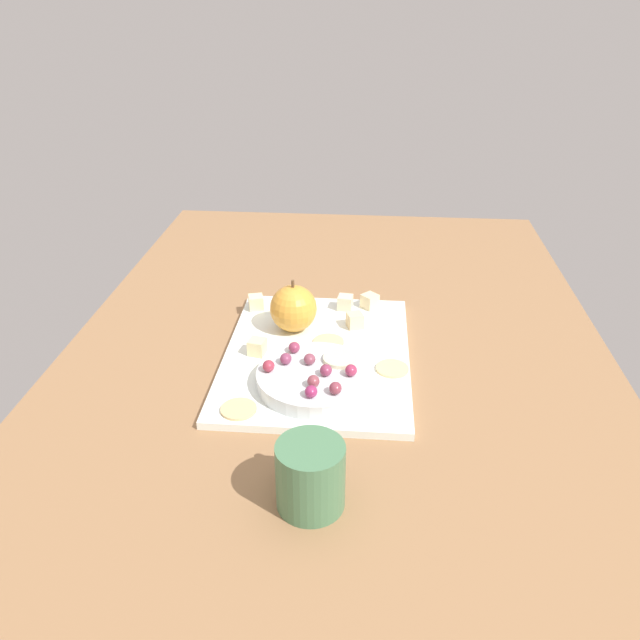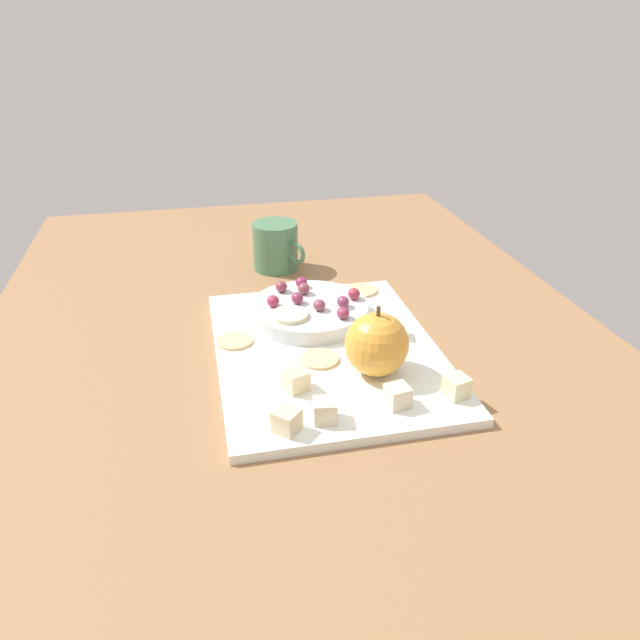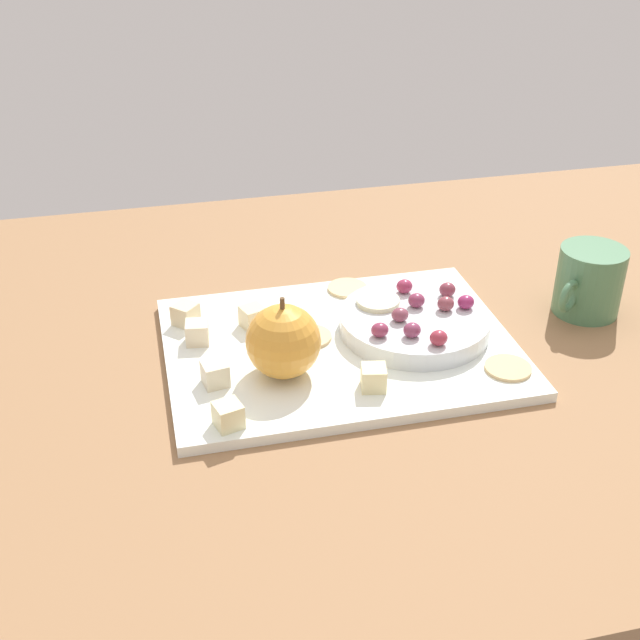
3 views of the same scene
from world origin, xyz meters
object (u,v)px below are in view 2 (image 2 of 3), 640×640
at_px(platter, 326,351).
at_px(grape_0, 281,287).
at_px(grape_1, 343,313).
at_px(grape_5, 319,305).
at_px(cheese_cube_0, 391,328).
at_px(grape_8, 343,302).
at_px(grape_2, 297,298).
at_px(grape_3, 273,301).
at_px(cheese_cube_4, 296,380).
at_px(cheese_cube_3, 457,387).
at_px(cheese_cube_5, 398,396).
at_px(cracker_2, 235,341).
at_px(apple_whole, 377,344).
at_px(cracker_1, 362,290).
at_px(grape_7, 304,288).
at_px(apple_slice_0, 290,315).
at_px(cheese_cube_2, 325,411).
at_px(cheese_cube_1, 287,421).
at_px(grape_6, 301,282).
at_px(grape_4, 354,294).
at_px(serving_dish, 309,311).
at_px(cracker_0, 319,359).
at_px(cup, 276,246).

distance_m(platter, grape_0, 0.15).
relative_size(grape_1, grape_5, 1.00).
distance_m(cheese_cube_0, grape_8, 0.08).
relative_size(platter, grape_2, 19.97).
bearing_deg(grape_3, cheese_cube_4, -179.90).
xyz_separation_m(cheese_cube_3, cheese_cube_5, (-0.00, 0.07, 0.00)).
bearing_deg(cracker_2, platter, -109.01).
xyz_separation_m(platter, apple_whole, (-0.07, -0.05, 0.05)).
xyz_separation_m(cracker_1, grape_7, (-0.03, 0.10, 0.03)).
bearing_deg(apple_slice_0, cheese_cube_2, -179.40).
xyz_separation_m(cheese_cube_1, apple_slice_0, (0.22, -0.04, 0.01)).
xyz_separation_m(cheese_cube_5, grape_6, (0.30, 0.05, 0.02)).
bearing_deg(grape_8, cheese_cube_3, -158.78).
height_order(grape_3, apple_slice_0, grape_3).
xyz_separation_m(grape_5, grape_8, (0.00, -0.04, 0.00)).
bearing_deg(cheese_cube_4, cheese_cube_3, -106.43).
height_order(cracker_2, grape_6, grape_6).
bearing_deg(grape_2, grape_5, -137.23).
height_order(grape_3, grape_4, same).
relative_size(serving_dish, grape_3, 8.88).
bearing_deg(cracker_0, grape_3, 18.18).
xyz_separation_m(cracker_2, grape_1, (-0.00, -0.15, 0.03)).
height_order(apple_whole, cup, apple_whole).
relative_size(cheese_cube_3, cracker_0, 0.50).
bearing_deg(cheese_cube_2, grape_7, -6.28).
distance_m(cheese_cube_2, cracker_1, 0.34).
relative_size(cheese_cube_1, grape_0, 1.30).
distance_m(cheese_cube_2, grape_5, 0.23).
distance_m(grape_1, grape_2, 0.08).
distance_m(grape_0, grape_2, 0.05).
bearing_deg(grape_5, cheese_cube_3, -150.76).
xyz_separation_m(cheese_cube_2, grape_6, (0.31, -0.03, 0.02)).
height_order(cheese_cube_2, grape_3, grape_3).
distance_m(cheese_cube_0, cup, 0.32).
height_order(cracker_1, grape_4, grape_4).
distance_m(cheese_cube_3, cheese_cube_5, 0.07).
bearing_deg(cracker_2, cracker_1, -60.39).
distance_m(cheese_cube_2, cracker_0, 0.13).
bearing_deg(cheese_cube_0, grape_7, 41.05).
bearing_deg(grape_7, grape_4, -116.32).
relative_size(apple_whole, cheese_cube_4, 3.14).
bearing_deg(grape_0, cheese_cube_4, 175.25).
distance_m(grape_3, grape_8, 0.10).
height_order(apple_whole, cheese_cube_1, apple_whole).
xyz_separation_m(serving_dish, grape_5, (-0.02, -0.01, 0.02)).
xyz_separation_m(cheese_cube_2, grape_1, (0.19, -0.07, 0.02)).
height_order(cheese_cube_1, grape_1, grape_1).
distance_m(grape_3, grape_6, 0.08).
xyz_separation_m(cheese_cube_1, grape_6, (0.31, -0.08, 0.02)).
bearing_deg(cheese_cube_3, grape_0, 29.57).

